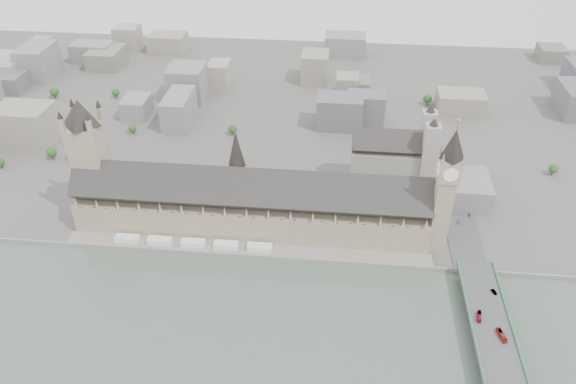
# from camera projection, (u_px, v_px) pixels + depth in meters

# --- Properties ---
(ground) EXTENTS (900.00, 900.00, 0.00)m
(ground) POSITION_uv_depth(u_px,v_px,m) (248.00, 244.00, 419.37)
(ground) COLOR #595651
(ground) RESTS_ON ground
(embankment_wall) EXTENTS (600.00, 1.50, 3.00)m
(embankment_wall) POSITION_uv_depth(u_px,v_px,m) (244.00, 256.00, 406.21)
(embankment_wall) COLOR gray
(embankment_wall) RESTS_ON ground
(river_terrace) EXTENTS (270.00, 15.00, 2.00)m
(river_terrace) POSITION_uv_depth(u_px,v_px,m) (246.00, 250.00, 412.65)
(river_terrace) COLOR gray
(river_terrace) RESTS_ON ground
(terrace_tents) EXTENTS (118.00, 7.00, 4.00)m
(terrace_tents) POSITION_uv_depth(u_px,v_px,m) (193.00, 243.00, 414.71)
(terrace_tents) COLOR white
(terrace_tents) RESTS_ON river_terrace
(palace_of_westminster) EXTENTS (265.00, 40.73, 55.44)m
(palace_of_westminster) POSITION_uv_depth(u_px,v_px,m) (251.00, 204.00, 422.75)
(palace_of_westminster) COLOR #9E876B
(palace_of_westminster) RESTS_ON ground
(elizabeth_tower) EXTENTS (17.00, 17.00, 107.50)m
(elizabeth_tower) POSITION_uv_depth(u_px,v_px,m) (447.00, 184.00, 381.65)
(elizabeth_tower) COLOR #9E876B
(elizabeth_tower) RESTS_ON ground
(victoria_tower) EXTENTS (30.00, 30.00, 100.00)m
(victoria_tower) POSITION_uv_depth(u_px,v_px,m) (89.00, 155.00, 419.78)
(victoria_tower) COLOR #9E876B
(victoria_tower) RESTS_ON ground
(central_tower) EXTENTS (13.00, 13.00, 48.00)m
(central_tower) POSITION_uv_depth(u_px,v_px,m) (237.00, 159.00, 408.89)
(central_tower) COLOR gray
(central_tower) RESTS_ON ground
(westminster_bridge) EXTENTS (25.00, 325.00, 10.25)m
(westminster_bridge) POSITION_uv_depth(u_px,v_px,m) (495.00, 350.00, 331.07)
(westminster_bridge) COLOR #474749
(westminster_bridge) RESTS_ON ground
(westminster_abbey) EXTENTS (68.00, 36.00, 64.00)m
(westminster_abbey) POSITION_uv_depth(u_px,v_px,m) (394.00, 158.00, 474.00)
(westminster_abbey) COLOR gray
(westminster_abbey) RESTS_ON ground
(city_skyline_inland) EXTENTS (720.00, 360.00, 38.00)m
(city_skyline_inland) POSITION_uv_depth(u_px,v_px,m) (283.00, 87.00, 609.91)
(city_skyline_inland) COLOR gray
(city_skyline_inland) RESTS_ON ground
(park_trees) EXTENTS (110.00, 30.00, 15.00)m
(park_trees) POSITION_uv_depth(u_px,v_px,m) (247.00, 191.00, 465.27)
(park_trees) COLOR #264F1C
(park_trees) RESTS_ON ground
(red_bus_north) EXTENTS (3.99, 9.84, 2.67)m
(red_bus_north) POSITION_uv_depth(u_px,v_px,m) (479.00, 316.00, 344.39)
(red_bus_north) COLOR #B2142C
(red_bus_north) RESTS_ON westminster_bridge
(red_bus_south) EXTENTS (4.90, 10.94, 2.97)m
(red_bus_south) POSITION_uv_depth(u_px,v_px,m) (501.00, 335.00, 331.88)
(red_bus_south) COLOR #A72C14
(red_bus_south) RESTS_ON westminster_bridge
(car_silver) EXTENTS (3.53, 5.23, 1.63)m
(car_silver) POSITION_uv_depth(u_px,v_px,m) (494.00, 292.00, 362.59)
(car_silver) COLOR gray
(car_silver) RESTS_ON westminster_bridge
(car_approach) EXTENTS (3.12, 5.97, 1.65)m
(car_approach) POSITION_uv_depth(u_px,v_px,m) (469.00, 215.00, 431.09)
(car_approach) COLOR gray
(car_approach) RESTS_ON westminster_bridge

